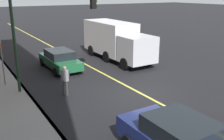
# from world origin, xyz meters

# --- Properties ---
(ground) EXTENTS (200.00, 200.00, 0.00)m
(ground) POSITION_xyz_m (0.00, 0.00, 0.00)
(ground) COLOR black
(sidewalk_slab) EXTENTS (80.00, 3.48, 0.15)m
(sidewalk_slab) POSITION_xyz_m (0.00, 7.15, 0.07)
(sidewalk_slab) COLOR gray
(sidewalk_slab) RESTS_ON ground
(curb_edge) EXTENTS (80.00, 0.16, 0.15)m
(curb_edge) POSITION_xyz_m (0.00, 5.49, 0.07)
(curb_edge) COLOR slate
(curb_edge) RESTS_ON ground
(lane_stripe_center) EXTENTS (80.00, 0.16, 0.01)m
(lane_stripe_center) POSITION_xyz_m (0.00, 0.00, 0.01)
(lane_stripe_center) COLOR #D8CC4C
(lane_stripe_center) RESTS_ON ground
(car_green) EXTENTS (4.63, 1.95, 1.43)m
(car_green) POSITION_xyz_m (7.09, 2.15, 0.74)
(car_green) COLOR #1E6038
(car_green) RESTS_ON ground
(truck_white) EXTENTS (7.78, 2.50, 3.08)m
(truck_white) POSITION_xyz_m (7.44, -2.90, 1.65)
(truck_white) COLOR silver
(truck_white) RESTS_ON ground
(pedestrian_with_backpack) EXTENTS (0.45, 0.46, 1.65)m
(pedestrian_with_backpack) POSITION_xyz_m (2.14, 3.65, 0.96)
(pedestrian_with_backpack) COLOR #383838
(pedestrian_with_backpack) RESTS_ON ground
(traffic_light_mast) EXTENTS (0.28, 5.06, 5.69)m
(traffic_light_mast) POSITION_xyz_m (3.59, 3.85, 3.96)
(traffic_light_mast) COLOR #1E3823
(traffic_light_mast) RESTS_ON ground
(street_sign_post) EXTENTS (0.60, 0.08, 3.03)m
(street_sign_post) POSITION_xyz_m (5.17, 6.31, 1.78)
(street_sign_post) COLOR slate
(street_sign_post) RESTS_ON ground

